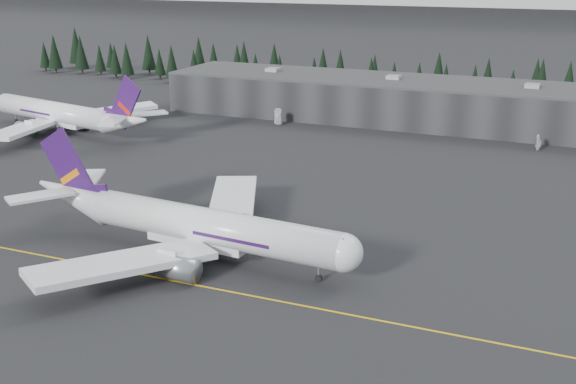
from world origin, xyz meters
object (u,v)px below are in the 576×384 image
at_px(jet_main, 185,223).
at_px(jet_parked, 67,115).
at_px(gse_vehicle_b, 538,147).
at_px(gse_vehicle_a, 279,122).
at_px(terminal, 425,102).

xyz_separation_m(jet_main, jet_parked, (-76.31, 63.26, -0.06)).
distance_m(jet_parked, gse_vehicle_b, 128.70).
height_order(jet_main, gse_vehicle_a, jet_main).
height_order(terminal, gse_vehicle_a, terminal).
xyz_separation_m(terminal, jet_parked, (-90.00, -53.21, -1.04)).
bearing_deg(gse_vehicle_a, gse_vehicle_b, 3.42).
xyz_separation_m(terminal, jet_main, (-13.69, -116.46, -0.98)).
relative_size(gse_vehicle_a, gse_vehicle_b, 1.20).
bearing_deg(jet_parked, jet_main, 152.64).
distance_m(terminal, jet_parked, 104.56).
xyz_separation_m(gse_vehicle_a, gse_vehicle_b, (73.88, -1.40, 0.01)).
distance_m(jet_main, gse_vehicle_a, 99.90).
height_order(jet_parked, gse_vehicle_b, jet_parked).
bearing_deg(gse_vehicle_b, jet_main, -36.34).
bearing_deg(terminal, jet_main, -96.71).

